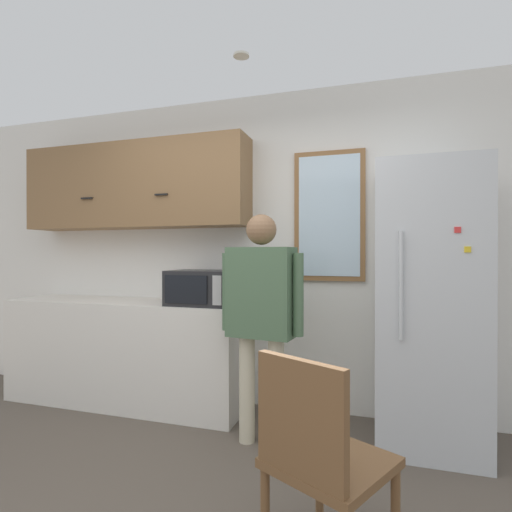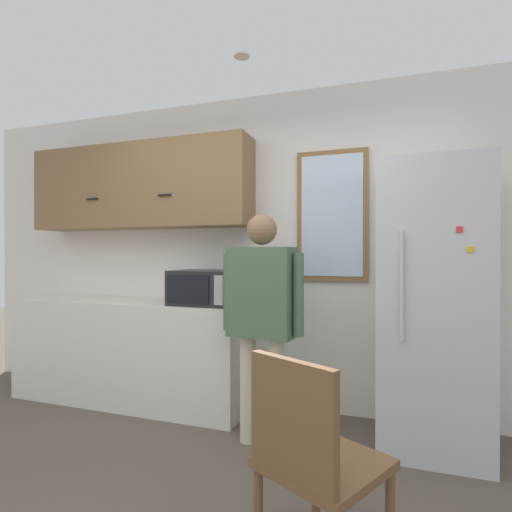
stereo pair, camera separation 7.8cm
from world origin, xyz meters
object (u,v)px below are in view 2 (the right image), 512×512
(refrigerator, at_px, (430,305))
(person, at_px, (262,305))
(chair, at_px, (311,454))
(microwave, at_px, (205,287))

(refrigerator, bearing_deg, person, -162.61)
(person, height_order, chair, person)
(person, distance_m, refrigerator, 1.15)
(microwave, xyz_separation_m, refrigerator, (1.70, 0.00, -0.08))
(microwave, relative_size, chair, 0.56)
(microwave, distance_m, person, 0.70)
(person, xyz_separation_m, refrigerator, (1.10, 0.34, 0.00))
(refrigerator, distance_m, chair, 1.54)
(microwave, bearing_deg, refrigerator, 0.01)
(refrigerator, bearing_deg, microwave, -179.99)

